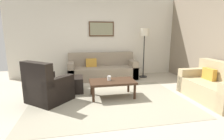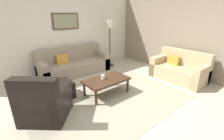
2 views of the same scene
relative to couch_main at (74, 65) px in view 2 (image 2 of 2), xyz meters
name	(u,v)px [view 2 (image 2 of 2)]	position (x,y,z in m)	size (l,w,h in m)	color
ground_plane	(108,99)	(-0.14, -2.11, -0.30)	(8.00, 8.00, 0.00)	#B2A893
rear_partition	(60,31)	(-0.14, 0.49, 1.10)	(6.00, 0.12, 2.80)	silver
stone_feature_panel	(181,31)	(2.86, -2.11, 1.10)	(0.12, 5.20, 2.80)	gray
area_rug	(108,99)	(-0.14, -2.11, -0.29)	(3.55, 2.56, 0.01)	gray
couch_main	(74,65)	(0.00, 0.00, 0.00)	(2.30, 0.88, 0.88)	gray
couch_loveseat	(180,70)	(2.32, -2.54, 0.00)	(0.86, 1.55, 0.88)	tan
armchair_leather	(44,105)	(-1.53, -1.92, 0.01)	(1.13, 1.13, 0.95)	black
ottoman	(60,90)	(-0.99, -1.29, -0.10)	(0.56, 0.56, 0.40)	black
coffee_table	(106,81)	(-0.02, -1.87, 0.06)	(1.10, 0.64, 0.41)	#382316
cup	(103,77)	(-0.09, -1.82, 0.17)	(0.09, 0.09, 0.11)	white
lamp_standing	(110,29)	(1.47, -0.14, 1.11)	(0.32, 0.32, 1.71)	black
framed_artwork	(66,21)	(0.05, 0.40, 1.39)	(0.89, 0.04, 0.51)	#472D1C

